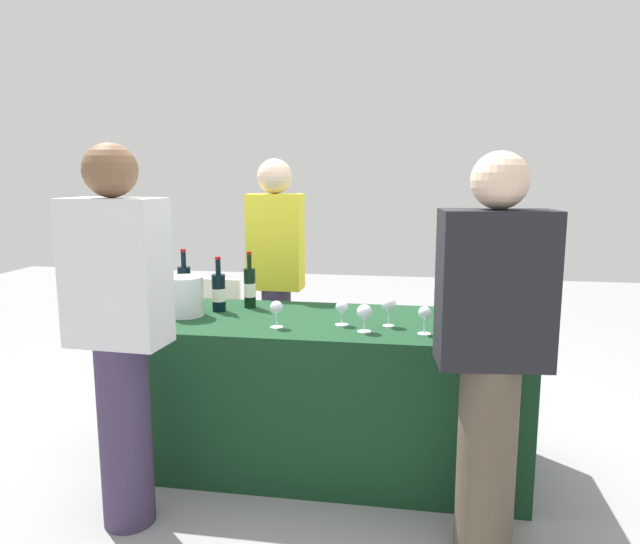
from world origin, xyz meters
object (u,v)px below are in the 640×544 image
object	(u,v)px
wine_bottle_2	(250,287)
wine_glass_1	(342,308)
wine_glass_4	(425,314)
server_pouring	(276,274)
wine_bottle_3	(456,298)
wine_glass_2	(364,313)
guest_1	(492,347)
wine_glass_0	(276,309)
wine_glass_3	(389,305)
wine_bottle_1	(219,292)
menu_board	(212,333)
ice_bucket	(185,296)
guest_0	(119,326)
wine_bottle_0	(184,286)

from	to	relation	value
wine_bottle_2	wine_glass_1	distance (m)	0.65
wine_glass_4	server_pouring	xyz separation A→B (m)	(-0.94, 0.89, 0.02)
wine_glass_1	wine_glass_4	xyz separation A→B (m)	(0.41, -0.10, 0.01)
wine_bottle_3	server_pouring	size ratio (longest dim) A/B	0.20
wine_glass_2	guest_1	world-z (taller)	guest_1
wine_glass_4	wine_bottle_2	bearing A→B (deg)	156.71
wine_glass_1	server_pouring	xyz separation A→B (m)	(-0.53, 0.79, 0.03)
guest_1	wine_glass_0	bearing A→B (deg)	149.24
wine_glass_0	wine_glass_3	bearing A→B (deg)	12.20
wine_bottle_1	wine_glass_2	world-z (taller)	wine_bottle_1
wine_bottle_2	menu_board	world-z (taller)	wine_bottle_2
wine_bottle_2	wine_glass_4	xyz separation A→B (m)	(0.97, -0.42, -0.02)
wine_bottle_3	wine_glass_0	distance (m)	0.94
wine_bottle_2	guest_1	xyz separation A→B (m)	(1.23, -0.87, -0.04)
wine_glass_1	wine_bottle_1	bearing A→B (deg)	164.51
wine_bottle_1	wine_glass_0	size ratio (longest dim) A/B	2.26
wine_bottle_1	wine_glass_1	bearing A→B (deg)	-15.49
ice_bucket	guest_0	xyz separation A→B (m)	(-0.02, -0.66, 0.01)
menu_board	wine_bottle_2	bearing A→B (deg)	-54.50
wine_bottle_1	wine_glass_0	xyz separation A→B (m)	(0.40, -0.30, -0.01)
wine_glass_2	wine_glass_3	world-z (taller)	wine_glass_3
wine_glass_3	ice_bucket	bearing A→B (deg)	177.55
guest_0	wine_glass_4	bearing A→B (deg)	24.28
wine_bottle_3	wine_glass_4	size ratio (longest dim) A/B	2.37
wine_bottle_3	guest_0	world-z (taller)	guest_0
wine_glass_3	wine_glass_2	bearing A→B (deg)	-130.31
wine_bottle_3	wine_glass_4	world-z (taller)	wine_bottle_3
wine_glass_0	guest_0	xyz separation A→B (m)	(-0.56, -0.49, 0.02)
ice_bucket	wine_glass_4	bearing A→B (deg)	-7.63
wine_bottle_3	ice_bucket	xyz separation A→B (m)	(-1.42, -0.16, -0.01)
wine_bottle_1	wine_glass_1	xyz separation A→B (m)	(0.71, -0.20, -0.02)
wine_glass_1	wine_glass_4	size ratio (longest dim) A/B	0.92
wine_glass_2	wine_glass_1	bearing A→B (deg)	137.84
wine_bottle_1	guest_1	xyz separation A→B (m)	(1.37, -0.75, -0.03)
server_pouring	menu_board	size ratio (longest dim) A/B	2.03
guest_0	wine_bottle_0	bearing A→B (deg)	97.34
wine_glass_2	server_pouring	distance (m)	1.11
wine_bottle_0	wine_glass_4	distance (m)	1.39
wine_bottle_0	wine_glass_0	distance (m)	0.72
wine_bottle_3	wine_glass_4	bearing A→B (deg)	-116.64
wine_bottle_1	guest_0	world-z (taller)	guest_0
wine_bottle_0	wine_glass_4	world-z (taller)	wine_bottle_0
wine_bottle_2	wine_glass_3	xyz separation A→B (m)	(0.80, -0.30, -0.01)
wine_bottle_1	menu_board	size ratio (longest dim) A/B	0.38
wine_glass_3	wine_glass_4	bearing A→B (deg)	-35.18
wine_bottle_0	wine_glass_3	xyz separation A→B (m)	(1.17, -0.24, -0.02)
server_pouring	wine_bottle_2	bearing A→B (deg)	86.32
wine_bottle_0	wine_glass_0	world-z (taller)	wine_bottle_0
guest_0	wine_glass_3	bearing A→B (deg)	32.28
wine_bottle_0	wine_bottle_2	size ratio (longest dim) A/B	1.04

